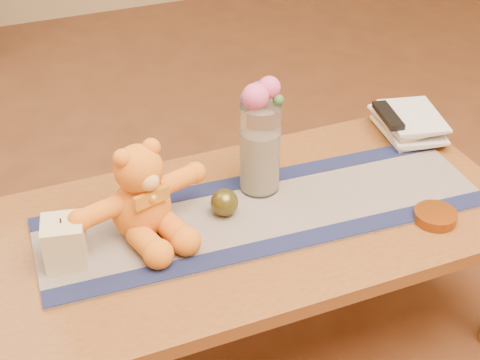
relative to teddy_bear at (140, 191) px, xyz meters
name	(u,v)px	position (x,y,z in m)	size (l,w,h in m)	color
floor	(255,333)	(0.30, -0.05, -0.58)	(5.50, 5.50, 0.00)	#542D18
coffee_table_top	(257,222)	(0.30, -0.05, -0.15)	(1.40, 0.70, 0.04)	brown
table_leg_bl	(13,278)	(-0.34, 0.24, -0.37)	(0.07, 0.07, 0.41)	brown
table_leg_br	(392,181)	(0.94, 0.24, -0.37)	(0.07, 0.07, 0.41)	brown
persian_runner	(264,212)	(0.32, -0.05, -0.13)	(1.20, 0.35, 0.01)	#201946
runner_border_near	(285,243)	(0.31, -0.19, -0.12)	(1.20, 0.06, 0.00)	#151B40
runner_border_far	(246,181)	(0.33, 0.10, -0.12)	(1.20, 0.06, 0.00)	#151B40
teddy_bear	(140,191)	(0.00, 0.00, 0.00)	(0.36, 0.30, 0.24)	orange
pillar_candle	(64,242)	(-0.20, -0.05, -0.06)	(0.10, 0.10, 0.12)	beige
candle_wick	(61,221)	(-0.20, -0.05, 0.00)	(0.00, 0.00, 0.01)	black
glass_vase	(260,148)	(0.35, 0.06, 0.01)	(0.11, 0.11, 0.26)	silver
potpourri_fill	(260,160)	(0.35, 0.06, -0.03)	(0.09, 0.09, 0.18)	beige
rose_left	(255,97)	(0.33, 0.05, 0.17)	(0.07, 0.07, 0.07)	#D34A82
rose_right	(269,87)	(0.38, 0.06, 0.18)	(0.06, 0.06, 0.06)	#D34A82
blue_flower_back	(259,89)	(0.36, 0.09, 0.17)	(0.04, 0.04, 0.04)	#5057AD
blue_flower_side	(247,97)	(0.32, 0.08, 0.16)	(0.04, 0.04, 0.04)	#5057AD
leaf_sprig	(278,100)	(0.39, 0.04, 0.16)	(0.03, 0.03, 0.03)	#33662D
bronze_ball	(224,202)	(0.22, -0.02, -0.08)	(0.07, 0.07, 0.07)	#494518
book_bottom	(384,135)	(0.83, 0.16, -0.12)	(0.17, 0.22, 0.02)	#F9E4C0
book_lower	(387,130)	(0.83, 0.16, -0.10)	(0.16, 0.22, 0.02)	#F9E4C0
book_upper	(383,124)	(0.82, 0.17, -0.08)	(0.17, 0.22, 0.02)	#F9E4C0
book_top	(388,119)	(0.83, 0.16, -0.06)	(0.16, 0.22, 0.02)	#F9E4C0
tv_remote	(388,115)	(0.82, 0.15, -0.04)	(0.04, 0.16, 0.02)	black
amber_dish	(435,216)	(0.72, -0.25, -0.12)	(0.11, 0.11, 0.03)	#BF5914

